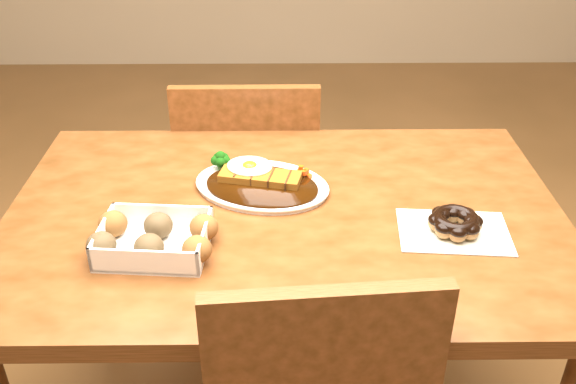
{
  "coord_description": "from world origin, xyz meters",
  "views": [
    {
      "loc": [
        -0.01,
        -1.16,
        1.5
      ],
      "look_at": [
        0.01,
        -0.02,
        0.81
      ],
      "focal_mm": 40.0,
      "sensor_mm": 36.0,
      "label": 1
    }
  ],
  "objects_px": {
    "donut_box": "(154,238)",
    "table": "(285,247)",
    "katsu_curry_plate": "(260,182)",
    "chair_far": "(250,191)",
    "pon_de_ring": "(455,223)"
  },
  "relations": [
    {
      "from": "donut_box",
      "to": "katsu_curry_plate",
      "type": "bearing_deg",
      "value": 49.8
    },
    {
      "from": "table",
      "to": "pon_de_ring",
      "type": "height_order",
      "value": "pon_de_ring"
    },
    {
      "from": "chair_far",
      "to": "katsu_curry_plate",
      "type": "relative_size",
      "value": 2.48
    },
    {
      "from": "pon_de_ring",
      "to": "donut_box",
      "type": "bearing_deg",
      "value": -174.9
    },
    {
      "from": "donut_box",
      "to": "table",
      "type": "bearing_deg",
      "value": 28.68
    },
    {
      "from": "donut_box",
      "to": "pon_de_ring",
      "type": "height_order",
      "value": "donut_box"
    },
    {
      "from": "katsu_curry_plate",
      "to": "pon_de_ring",
      "type": "distance_m",
      "value": 0.44
    },
    {
      "from": "donut_box",
      "to": "pon_de_ring",
      "type": "xyz_separation_m",
      "value": [
        0.6,
        0.05,
        -0.01
      ]
    },
    {
      "from": "chair_far",
      "to": "donut_box",
      "type": "relative_size",
      "value": 3.53
    },
    {
      "from": "table",
      "to": "donut_box",
      "type": "bearing_deg",
      "value": -151.32
    },
    {
      "from": "chair_far",
      "to": "pon_de_ring",
      "type": "distance_m",
      "value": 0.82
    },
    {
      "from": "table",
      "to": "donut_box",
      "type": "distance_m",
      "value": 0.32
    },
    {
      "from": "table",
      "to": "katsu_curry_plate",
      "type": "distance_m",
      "value": 0.16
    },
    {
      "from": "table",
      "to": "chair_far",
      "type": "distance_m",
      "value": 0.57
    },
    {
      "from": "table",
      "to": "katsu_curry_plate",
      "type": "relative_size",
      "value": 3.42
    }
  ]
}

